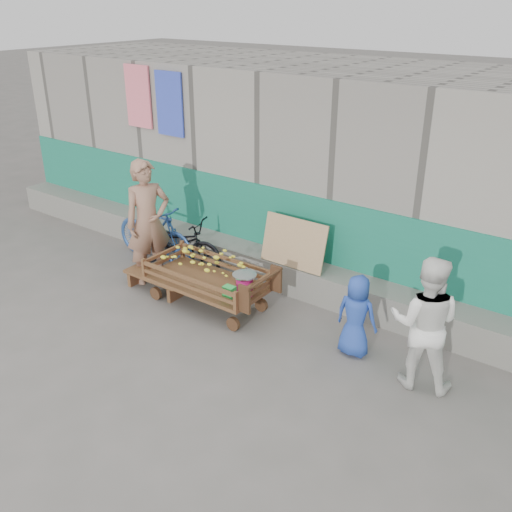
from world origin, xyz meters
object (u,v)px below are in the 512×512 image
Objects in this scene: woman at (425,323)px; bicycle_blue at (154,233)px; bench at (155,280)px; child at (356,316)px; bicycle_dark at (175,243)px; banana_cart at (205,270)px; vendor_man at (148,222)px.

bicycle_blue is (-4.68, 0.57, -0.28)m from woman.
bicycle_blue is (-0.75, 0.76, 0.30)m from bench.
child reaches higher than bicycle_dark.
bicycle_blue reaches higher than bicycle_dark.
child is (-0.85, 0.11, -0.26)m from woman.
banana_cart is 3.08m from woman.
woman is (3.07, 0.05, 0.24)m from banana_cart.
bicycle_dark is (-1.16, 0.62, -0.11)m from banana_cart.
bicycle_blue is (-0.45, 0.00, 0.07)m from bicycle_dark.
vendor_man is at bearing 141.52° from bench.
bicycle_dark is at bearing 151.82° from banana_cart.
bicycle_dark is (0.00, 0.52, -0.51)m from vendor_man.
bicycle_blue is at bearing 134.66° from bench.
vendor_man is 4.24m from woman.
vendor_man is 0.73m from bicycle_dark.
vendor_man is at bearing 166.63° from bicycle_dark.
bench is at bearing -170.84° from banana_cart.
woman reaches higher than banana_cart.
woman is (4.23, -0.05, -0.16)m from vendor_man.
banana_cart reaches higher than bench.
bicycle_blue is at bearing -10.14° from child.
banana_cart is at bearing 9.16° from bench.
vendor_man is 1.15× the size of bicycle_blue.
banana_cart is 1.79× the size of child.
bicycle_dark is 0.45m from bicycle_blue.
woman is 0.95× the size of bicycle_blue.
banana_cart is at bearing -131.55° from bicycle_dark.
vendor_man reaches higher than bicycle_dark.
bicycle_dark is at bearing -11.04° from child.
bicycle_dark is at bearing -22.55° from woman.
bench is 0.84m from vendor_man.
banana_cart is at bearing -110.88° from bicycle_blue.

